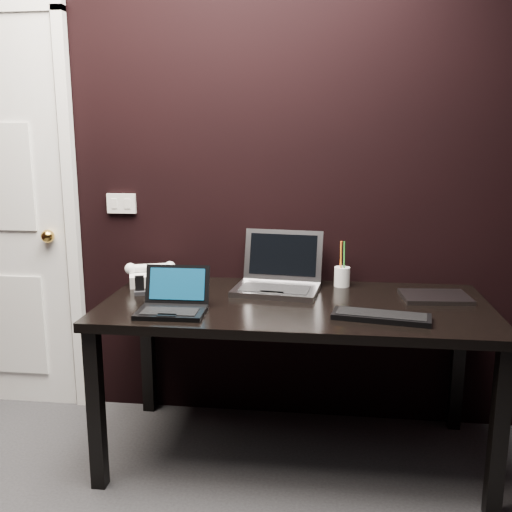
# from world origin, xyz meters

# --- Properties ---
(wall_back) EXTENTS (4.00, 0.00, 4.00)m
(wall_back) POSITION_xyz_m (0.00, 1.80, 1.30)
(wall_back) COLOR black
(wall_back) RESTS_ON ground
(wall_switch) EXTENTS (0.15, 0.02, 0.10)m
(wall_switch) POSITION_xyz_m (-0.62, 1.79, 1.12)
(wall_switch) COLOR silver
(wall_switch) RESTS_ON wall_back
(desk) EXTENTS (1.70, 0.80, 0.74)m
(desk) POSITION_xyz_m (0.30, 1.40, 0.66)
(desk) COLOR black
(desk) RESTS_ON ground
(netbook) EXTENTS (0.28, 0.25, 0.18)m
(netbook) POSITION_xyz_m (-0.20, 1.19, 0.78)
(netbook) COLOR black
(netbook) RESTS_ON desk
(silver_laptop) EXTENTS (0.42, 0.39, 0.27)m
(silver_laptop) POSITION_xyz_m (0.21, 1.59, 0.79)
(silver_laptop) COLOR #A3A3A9
(silver_laptop) RESTS_ON desk
(ext_keyboard) EXTENTS (0.40, 0.20, 0.02)m
(ext_keyboard) POSITION_xyz_m (0.66, 1.20, 0.75)
(ext_keyboard) COLOR black
(ext_keyboard) RESTS_ON desk
(closed_laptop) EXTENTS (0.31, 0.24, 0.02)m
(closed_laptop) POSITION_xyz_m (0.92, 1.52, 0.75)
(closed_laptop) COLOR gray
(closed_laptop) RESTS_ON desk
(desk_phone) EXTENTS (0.26, 0.24, 0.12)m
(desk_phone) POSITION_xyz_m (-0.43, 1.63, 0.78)
(desk_phone) COLOR white
(desk_phone) RESTS_ON desk
(mobile_phone) EXTENTS (0.06, 0.05, 0.09)m
(mobile_phone) POSITION_xyz_m (-0.42, 1.44, 0.77)
(mobile_phone) COLOR black
(mobile_phone) RESTS_ON desk
(pen_cup) EXTENTS (0.10, 0.10, 0.22)m
(pen_cup) POSITION_xyz_m (0.51, 1.70, 0.79)
(pen_cup) COLOR white
(pen_cup) RESTS_ON desk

